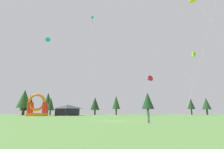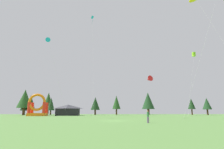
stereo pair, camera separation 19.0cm
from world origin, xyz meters
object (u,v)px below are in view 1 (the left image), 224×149
at_px(person_near_camera, 148,115).
at_px(inflatable_red_slide, 37,108).
at_px(kite_cyan_delta, 48,40).
at_px(festival_tent, 68,110).
at_px(kite_teal_diamond, 93,19).
at_px(kite_lime_box, 194,55).
at_px(kite_red_delta, 149,79).

bearing_deg(person_near_camera, inflatable_red_slide, -61.07).
distance_m(kite_cyan_delta, festival_tent, 26.60).
bearing_deg(kite_teal_diamond, kite_cyan_delta, -163.61).
bearing_deg(festival_tent, kite_cyan_delta, -94.70).
bearing_deg(kite_cyan_delta, kite_lime_box, 0.27).
bearing_deg(kite_red_delta, inflatable_red_slide, 150.43).
height_order(kite_teal_diamond, festival_tent, kite_teal_diamond).
distance_m(kite_teal_diamond, inflatable_red_slide, 32.95).
relative_size(kite_lime_box, kite_teal_diamond, 0.59).
height_order(kite_cyan_delta, kite_teal_diamond, kite_teal_diamond).
bearing_deg(kite_lime_box, kite_red_delta, -167.93).
xyz_separation_m(person_near_camera, inflatable_red_slide, (-28.25, 34.64, 1.65)).
xyz_separation_m(kite_cyan_delta, kite_red_delta, (25.00, -2.49, -10.41)).
height_order(person_near_camera, festival_tent, festival_tent).
bearing_deg(kite_lime_box, person_near_camera, -131.06).
xyz_separation_m(kite_cyan_delta, person_near_camera, (20.95, -18.81, -18.34)).
xyz_separation_m(kite_red_delta, inflatable_red_slide, (-32.30, 18.32, -6.29)).
xyz_separation_m(kite_cyan_delta, kite_teal_diamond, (10.97, 3.23, 7.66)).
distance_m(kite_cyan_delta, person_near_camera, 33.61).
bearing_deg(inflatable_red_slide, kite_red_delta, -29.57).
xyz_separation_m(kite_teal_diamond, kite_red_delta, (14.03, -5.72, -18.07)).
distance_m(kite_teal_diamond, kite_red_delta, 23.58).
height_order(kite_lime_box, kite_red_delta, kite_lime_box).
distance_m(inflatable_red_slide, festival_tent, 9.89).
bearing_deg(kite_teal_diamond, person_near_camera, -65.64).
distance_m(kite_lime_box, person_near_camera, 29.26).
height_order(kite_teal_diamond, kite_red_delta, kite_teal_diamond).
xyz_separation_m(kite_teal_diamond, inflatable_red_slide, (-18.27, 12.60, -24.36)).
bearing_deg(kite_red_delta, kite_lime_box, 12.07).
relative_size(person_near_camera, festival_tent, 0.22).
xyz_separation_m(kite_lime_box, festival_tent, (-35.85, 19.80, -14.04)).
relative_size(kite_cyan_delta, kite_lime_box, 1.21).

